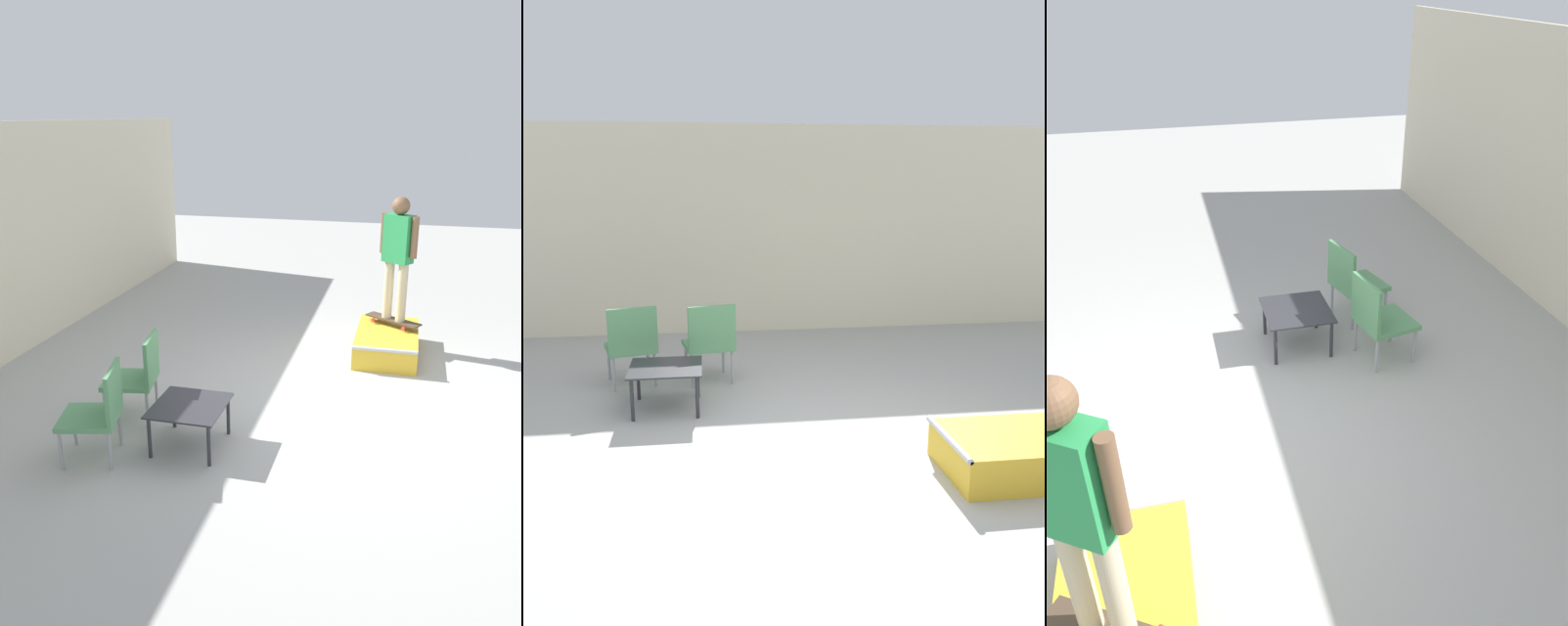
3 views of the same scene
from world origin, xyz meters
TOP-DOWN VIEW (x-y plane):
  - ground_plane at (0.00, 0.00)m, footprint 24.00×24.00m
  - skate_ramp_box at (1.57, -0.57)m, footprint 1.40×0.80m
  - person_skater at (1.84, -0.63)m, footprint 0.38×0.49m
  - coffee_table at (-1.33, 1.15)m, footprint 0.71×0.68m
  - patio_chair_left at (-1.73, 1.89)m, footprint 0.63×0.63m
  - patio_chair_right at (-0.88, 1.88)m, footprint 0.61×0.61m

SIDE VIEW (x-z plane):
  - ground_plane at x=0.00m, z-range 0.00..0.00m
  - skate_ramp_box at x=1.57m, z-range -0.01..0.32m
  - coffee_table at x=-1.33m, z-range 0.17..0.60m
  - patio_chair_left at x=-1.73m, z-range 0.05..0.96m
  - patio_chair_right at x=-0.88m, z-range 0.05..0.96m
  - person_skater at x=1.84m, z-range 0.55..2.21m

